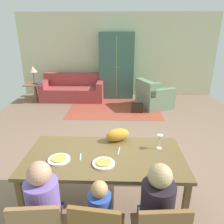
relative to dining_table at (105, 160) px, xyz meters
name	(u,v)px	position (x,y,z in m)	size (l,w,h in m)	color
ground_plane	(115,137)	(0.08, 1.93, -0.70)	(6.63, 6.71, 0.02)	#816652
back_wall	(117,55)	(0.08, 5.33, 0.66)	(6.63, 0.10, 2.70)	beige
dining_table	(105,160)	(0.00, 0.00, 0.00)	(1.86, 0.93, 0.76)	brown
plate_near_man	(59,159)	(-0.51, -0.12, 0.08)	(0.25, 0.25, 0.02)	white
pizza_near_man	(59,158)	(-0.51, -0.12, 0.09)	(0.17, 0.17, 0.01)	gold
plate_near_child	(104,163)	(0.00, -0.18, 0.08)	(0.25, 0.25, 0.02)	silver
pizza_near_child	(104,162)	(0.00, -0.18, 0.09)	(0.17, 0.17, 0.01)	gold
wine_glass	(160,139)	(0.67, 0.18, 0.20)	(0.07, 0.07, 0.19)	silver
fork	(80,157)	(-0.28, -0.05, 0.07)	(0.02, 0.15, 0.01)	silver
knife	(119,151)	(0.17, 0.10, 0.07)	(0.01, 0.17, 0.01)	silver
person_man	(46,214)	(-0.52, -0.65, -0.18)	(0.30, 0.41, 1.11)	#2D354B
person_child	(101,222)	(0.00, -0.66, -0.26)	(0.22, 0.30, 0.92)	#312F4D
person_woman	(155,217)	(0.51, -0.65, -0.18)	(0.30, 0.41, 1.11)	#353B4B
cat	(118,135)	(0.15, 0.37, 0.15)	(0.32, 0.16, 0.17)	gold
area_rug	(114,108)	(0.03, 3.73, -0.69)	(2.60, 1.80, 0.01)	#9F4231
couch	(73,90)	(-1.34, 4.59, -0.39)	(1.98, 0.86, 0.82)	#A23D3D
armchair	(153,97)	(1.17, 3.91, -0.37)	(1.13, 1.12, 0.82)	gray
armoire	(117,66)	(0.07, 4.94, 0.36)	(1.10, 0.59, 2.10)	#396558
side_table	(35,90)	(-2.48, 4.33, -0.31)	(0.56, 0.56, 0.58)	brown
table_lamp	(33,70)	(-2.48, 4.33, 0.32)	(0.26, 0.26, 0.54)	#413738
book_lower	(39,83)	(-2.33, 4.29, -0.10)	(0.22, 0.16, 0.03)	#98372C
book_upper	(40,83)	(-2.29, 4.28, -0.07)	(0.22, 0.16, 0.03)	#344580
handbag	(137,108)	(0.67, 3.43, -0.56)	(0.32, 0.16, 0.26)	black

